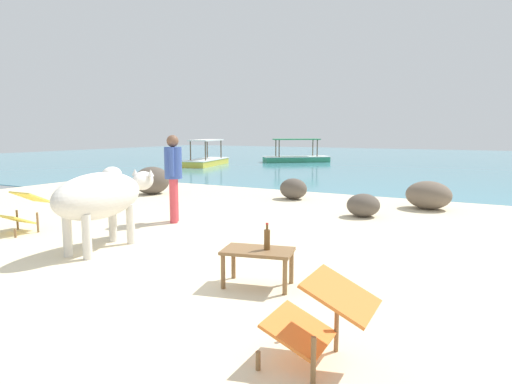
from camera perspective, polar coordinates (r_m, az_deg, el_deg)
name	(u,v)px	position (r m, az deg, el deg)	size (l,w,h in m)	color
sand_beach	(171,259)	(6.19, -10.83, -8.39)	(18.00, 14.00, 0.04)	beige
water_surface	(424,162)	(26.89, 20.67, 3.61)	(60.00, 36.00, 0.03)	teal
cow	(102,196)	(6.73, -19.07, -0.47)	(0.80, 2.10, 1.17)	beige
low_bench_table	(258,255)	(4.92, 0.23, -8.09)	(0.84, 0.61, 0.41)	brown
bottle	(267,239)	(4.87, 1.42, -6.00)	(0.07, 0.07, 0.30)	brown
deck_chair_near	(320,315)	(3.35, 8.11, -15.27)	(0.79, 0.57, 0.68)	brown
deck_chair_far	(24,209)	(8.49, -27.53, -1.95)	(0.57, 0.79, 0.68)	brown
person_standing	(173,172)	(8.39, -10.51, 2.57)	(0.32, 0.45, 1.62)	#CC3D47
shore_rock_large	(363,205)	(9.11, 13.54, -1.65)	(0.66, 0.60, 0.46)	brown
shore_rock_medium	(152,180)	(12.34, -13.13, 1.45)	(0.98, 0.70, 0.74)	brown
shore_rock_small	(428,195)	(10.44, 21.16, -0.37)	(0.99, 0.82, 0.61)	#6B5B4C
shore_rock_flat	(293,189)	(11.19, 4.79, 0.41)	(0.72, 0.58, 0.52)	brown
boat_green	(296,157)	(24.98, 5.16, 4.46)	(3.56, 3.24, 1.29)	#338E66
boat_yellow	(206,160)	(22.62, -6.34, 4.10)	(1.97, 3.84, 1.29)	gold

